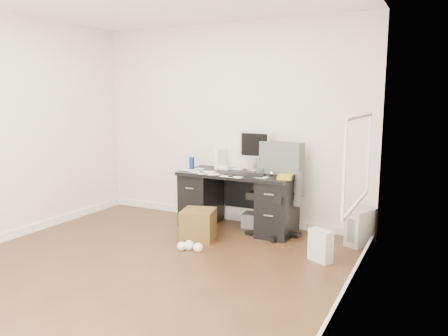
# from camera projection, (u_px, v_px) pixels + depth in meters

# --- Properties ---
(ground) EXTENTS (4.00, 4.00, 0.00)m
(ground) POSITION_uv_depth(u_px,v_px,m) (143.00, 267.00, 4.46)
(ground) COLOR #412715
(ground) RESTS_ON ground
(room_shell) EXTENTS (4.02, 4.02, 2.71)m
(room_shell) POSITION_uv_depth(u_px,v_px,m) (142.00, 104.00, 4.21)
(room_shell) COLOR silver
(room_shell) RESTS_ON ground
(desk) EXTENTS (1.50, 0.70, 0.75)m
(desk) POSITION_uv_depth(u_px,v_px,m) (238.00, 199.00, 5.72)
(desk) COLOR black
(desk) RESTS_ON ground
(loose_papers) EXTENTS (1.10, 0.60, 0.00)m
(loose_papers) POSITION_uv_depth(u_px,v_px,m) (223.00, 172.00, 5.70)
(loose_papers) COLOR white
(loose_papers) RESTS_ON desk
(lcd_monitor) EXTENTS (0.44, 0.28, 0.54)m
(lcd_monitor) POSITION_uv_depth(u_px,v_px,m) (255.00, 151.00, 5.72)
(lcd_monitor) COLOR #B9BABE
(lcd_monitor) RESTS_ON desk
(keyboard) EXTENTS (0.51, 0.23, 0.03)m
(keyboard) POSITION_uv_depth(u_px,v_px,m) (244.00, 175.00, 5.44)
(keyboard) COLOR black
(keyboard) RESTS_ON desk
(computer_mouse) EXTENTS (0.08, 0.08, 0.07)m
(computer_mouse) POSITION_uv_depth(u_px,v_px,m) (272.00, 173.00, 5.41)
(computer_mouse) COLOR #B9BABE
(computer_mouse) RESTS_ON desk
(travel_mug) EXTENTS (0.09, 0.09, 0.16)m
(travel_mug) POSITION_uv_depth(u_px,v_px,m) (192.00, 163.00, 5.94)
(travel_mug) COLOR #162C9A
(travel_mug) RESTS_ON desk
(white_binder) EXTENTS (0.13, 0.24, 0.27)m
(white_binder) POSITION_uv_depth(u_px,v_px,m) (221.00, 159.00, 5.98)
(white_binder) COLOR white
(white_binder) RESTS_ON desk
(magazine_file) EXTENTS (0.16, 0.24, 0.26)m
(magazine_file) POSITION_uv_depth(u_px,v_px,m) (290.00, 164.00, 5.51)
(magazine_file) COLOR olive
(magazine_file) RESTS_ON desk
(pen_cup) EXTENTS (0.11, 0.11, 0.22)m
(pen_cup) POSITION_uv_depth(u_px,v_px,m) (277.00, 165.00, 5.58)
(pen_cup) COLOR #572C18
(pen_cup) RESTS_ON desk
(yellow_book) EXTENTS (0.22, 0.26, 0.04)m
(yellow_book) POSITION_uv_depth(u_px,v_px,m) (286.00, 177.00, 5.24)
(yellow_book) COLOR gold
(yellow_book) RESTS_ON desk
(paper_remote) EXTENTS (0.29, 0.23, 0.02)m
(paper_remote) POSITION_uv_depth(u_px,v_px,m) (233.00, 175.00, 5.41)
(paper_remote) COLOR white
(paper_remote) RESTS_ON desk
(office_chair) EXTENTS (0.75, 0.75, 1.16)m
(office_chair) POSITION_uv_depth(u_px,v_px,m) (274.00, 190.00, 5.43)
(office_chair) COLOR #4A4C4A
(office_chair) RESTS_ON ground
(pc_tower) EXTENTS (0.33, 0.46, 0.42)m
(pc_tower) POSITION_uv_depth(u_px,v_px,m) (361.00, 227.00, 5.13)
(pc_tower) COLOR #ADA89C
(pc_tower) RESTS_ON ground
(shopping_bag) EXTENTS (0.31, 0.28, 0.34)m
(shopping_bag) POSITION_uv_depth(u_px,v_px,m) (320.00, 246.00, 4.60)
(shopping_bag) COLOR silver
(shopping_bag) RESTS_ON ground
(wicker_basket) EXTENTS (0.46, 0.46, 0.38)m
(wicker_basket) POSITION_uv_depth(u_px,v_px,m) (198.00, 225.00, 5.28)
(wicker_basket) COLOR #463015
(wicker_basket) RESTS_ON ground
(desk_printer) EXTENTS (0.34, 0.29, 0.18)m
(desk_printer) POSITION_uv_depth(u_px,v_px,m) (255.00, 220.00, 5.84)
(desk_printer) COLOR slate
(desk_printer) RESTS_ON ground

